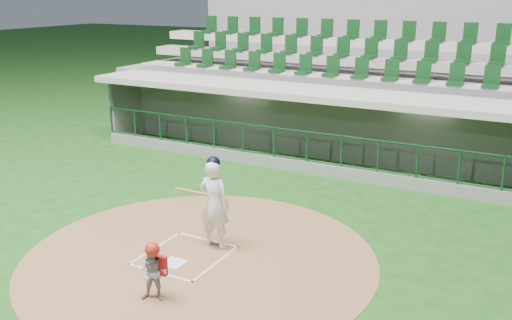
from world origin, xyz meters
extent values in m
plane|color=#174513|center=(0.00, 0.00, 0.00)|extent=(120.00, 120.00, 0.00)
cylinder|color=brown|center=(0.30, -0.20, 0.01)|extent=(7.20, 7.20, 0.01)
cube|color=white|center=(0.00, -0.70, 0.02)|extent=(0.43, 0.43, 0.02)
cube|color=white|center=(-0.75, -0.30, 0.02)|extent=(0.05, 1.80, 0.01)
cube|color=silver|center=(0.75, -0.30, 0.02)|extent=(0.05, 1.80, 0.01)
cube|color=white|center=(0.00, 0.55, 0.02)|extent=(1.55, 0.05, 0.01)
cube|color=silver|center=(0.00, -1.15, 0.02)|extent=(1.55, 0.05, 0.01)
cube|color=slate|center=(0.00, 7.50, -0.55)|extent=(15.00, 3.00, 0.10)
cube|color=slate|center=(0.00, 9.10, 0.85)|extent=(15.00, 0.20, 2.70)
cube|color=#B7B0A2|center=(0.00, 8.98, 1.10)|extent=(13.50, 0.04, 0.90)
cube|color=slate|center=(-7.50, 7.50, 0.85)|extent=(0.20, 3.00, 2.70)
cube|color=#A29D93|center=(0.00, 7.25, 2.30)|extent=(15.40, 3.50, 0.20)
cube|color=slate|center=(0.00, 5.95, 0.15)|extent=(15.00, 0.15, 0.40)
cube|color=black|center=(0.00, 5.95, 1.73)|extent=(15.00, 0.01, 0.95)
cube|color=brown|center=(0.00, 8.55, -0.28)|extent=(12.75, 0.40, 0.45)
cube|color=white|center=(-3.00, 7.50, 2.17)|extent=(1.30, 0.35, 0.04)
cube|color=white|center=(3.00, 7.50, 2.17)|extent=(1.30, 0.35, 0.04)
imported|color=#A81B12|center=(-4.27, 8.19, 0.28)|extent=(1.02, 0.59, 1.57)
imported|color=#9E1511|center=(-0.80, 8.20, 0.27)|extent=(0.96, 0.54, 1.54)
imported|color=#9D1A10|center=(2.12, 8.05, 0.43)|extent=(1.04, 0.84, 1.85)
imported|color=maroon|center=(4.10, 8.50, 0.42)|extent=(1.75, 0.73, 1.84)
cube|color=slate|center=(0.00, 10.75, 1.15)|extent=(17.00, 6.50, 2.50)
cube|color=#A9A399|center=(0.00, 9.25, 2.30)|extent=(16.60, 0.95, 0.30)
cube|color=gray|center=(0.00, 10.20, 2.85)|extent=(16.60, 0.95, 0.30)
cube|color=#ADA99D|center=(0.00, 11.15, 3.40)|extent=(16.60, 0.95, 0.30)
cube|color=slate|center=(0.00, 14.10, 2.53)|extent=(17.00, 0.25, 5.05)
imported|color=white|center=(0.31, 0.37, 0.97)|extent=(0.70, 0.46, 1.91)
sphere|color=black|center=(0.31, 0.37, 1.86)|extent=(0.28, 0.28, 0.28)
cylinder|color=tan|center=(0.06, 0.12, 1.25)|extent=(0.58, 0.79, 0.39)
imported|color=#949499|center=(0.53, -1.97, 0.52)|extent=(0.59, 0.53, 1.01)
sphere|color=#AD1F12|center=(0.53, -1.97, 0.97)|extent=(0.26, 0.26, 0.26)
cube|color=maroon|center=(0.53, -1.82, 0.62)|extent=(0.32, 0.10, 0.35)
camera|label=1|loc=(6.29, -8.96, 5.25)|focal=40.00mm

